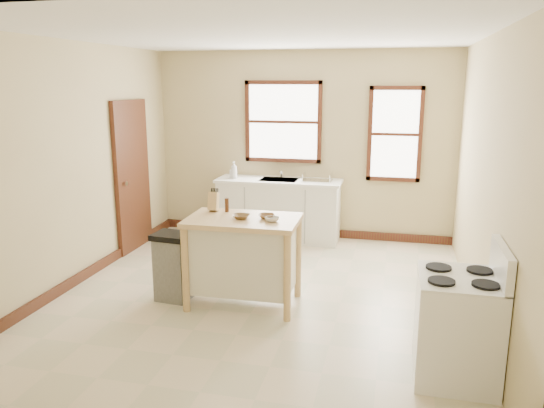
% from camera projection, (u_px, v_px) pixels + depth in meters
% --- Properties ---
extents(floor, '(5.00, 5.00, 0.00)m').
position_uv_depth(floor, '(262.00, 295.00, 5.94)').
color(floor, beige).
rests_on(floor, ground).
extents(ceiling, '(5.00, 5.00, 0.00)m').
position_uv_depth(ceiling, '(261.00, 35.00, 5.31)').
color(ceiling, white).
rests_on(ceiling, ground).
extents(wall_back, '(4.50, 0.04, 2.80)m').
position_uv_depth(wall_back, '(303.00, 146.00, 8.00)').
color(wall_back, '#C8B683').
rests_on(wall_back, ground).
extents(wall_left, '(0.04, 5.00, 2.80)m').
position_uv_depth(wall_left, '(74.00, 165.00, 6.13)').
color(wall_left, '#C8B683').
rests_on(wall_left, ground).
extents(wall_right, '(0.04, 5.00, 2.80)m').
position_uv_depth(wall_right, '(487.00, 181.00, 5.12)').
color(wall_right, '#C8B683').
rests_on(wall_right, ground).
extents(window_main, '(1.17, 0.06, 1.22)m').
position_uv_depth(window_main, '(283.00, 122.00, 7.97)').
color(window_main, '#421612').
rests_on(window_main, wall_back).
extents(window_side, '(0.77, 0.06, 1.37)m').
position_uv_depth(window_side, '(395.00, 134.00, 7.63)').
color(window_side, '#421612').
rests_on(window_side, wall_back).
extents(door_left, '(0.06, 0.90, 2.10)m').
position_uv_depth(door_left, '(132.00, 176.00, 7.43)').
color(door_left, '#421612').
rests_on(door_left, ground).
extents(baseboard_back, '(4.50, 0.04, 0.12)m').
position_uv_depth(baseboard_back, '(301.00, 231.00, 8.27)').
color(baseboard_back, '#421612').
rests_on(baseboard_back, ground).
extents(baseboard_left, '(0.04, 5.00, 0.12)m').
position_uv_depth(baseboard_left, '(85.00, 274.00, 6.42)').
color(baseboard_left, '#421612').
rests_on(baseboard_left, ground).
extents(sink_counter, '(1.86, 0.62, 0.92)m').
position_uv_depth(sink_counter, '(279.00, 209.00, 7.99)').
color(sink_counter, white).
rests_on(sink_counter, ground).
extents(faucet, '(0.03, 0.03, 0.22)m').
position_uv_depth(faucet, '(282.00, 170.00, 8.03)').
color(faucet, silver).
rests_on(faucet, sink_counter).
extents(soap_bottle_a, '(0.10, 0.10, 0.25)m').
position_uv_depth(soap_bottle_a, '(234.00, 170.00, 7.95)').
color(soap_bottle_a, '#B2B2B2').
rests_on(soap_bottle_a, sink_counter).
extents(soap_bottle_b, '(0.10, 0.10, 0.18)m').
position_uv_depth(soap_bottle_b, '(232.00, 172.00, 7.99)').
color(soap_bottle_b, '#B2B2B2').
rests_on(soap_bottle_b, sink_counter).
extents(dish_rack, '(0.48, 0.40, 0.10)m').
position_uv_depth(dish_rack, '(317.00, 178.00, 7.74)').
color(dish_rack, silver).
rests_on(dish_rack, sink_counter).
extents(kitchen_island, '(1.18, 0.76, 0.95)m').
position_uv_depth(kitchen_island, '(244.00, 261.00, 5.63)').
color(kitchen_island, tan).
rests_on(kitchen_island, ground).
extents(knife_block, '(0.11, 0.11, 0.20)m').
position_uv_depth(knife_block, '(213.00, 202.00, 5.80)').
color(knife_block, tan).
rests_on(knife_block, kitchen_island).
extents(pepper_grinder, '(0.06, 0.06, 0.15)m').
position_uv_depth(pepper_grinder, '(227.00, 205.00, 5.77)').
color(pepper_grinder, '#452612').
rests_on(pepper_grinder, kitchen_island).
extents(bowl_a, '(0.18, 0.18, 0.04)m').
position_uv_depth(bowl_a, '(241.00, 217.00, 5.49)').
color(bowl_a, brown).
rests_on(bowl_a, kitchen_island).
extents(bowl_b, '(0.20, 0.20, 0.04)m').
position_uv_depth(bowl_b, '(267.00, 216.00, 5.51)').
color(bowl_b, brown).
rests_on(bowl_b, kitchen_island).
extents(bowl_c, '(0.18, 0.18, 0.05)m').
position_uv_depth(bowl_c, '(272.00, 219.00, 5.38)').
color(bowl_c, silver).
rests_on(bowl_c, kitchen_island).
extents(trash_bin, '(0.42, 0.36, 0.75)m').
position_uv_depth(trash_bin, '(173.00, 267.00, 5.77)').
color(trash_bin, gray).
rests_on(trash_bin, ground).
extents(gas_stove, '(0.69, 0.70, 1.12)m').
position_uv_depth(gas_stove, '(458.00, 312.00, 4.19)').
color(gas_stove, white).
rests_on(gas_stove, ground).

